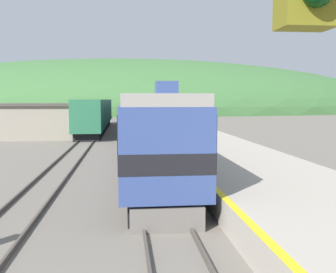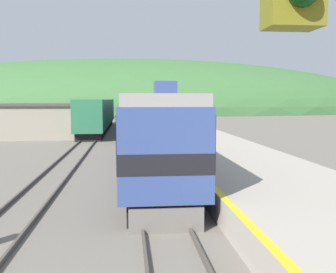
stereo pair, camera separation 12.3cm
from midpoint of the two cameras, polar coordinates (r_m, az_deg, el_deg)
track_main at (r=67.70m, az=-5.24°, el=2.07°), size 1.52×180.00×0.16m
track_siding at (r=67.79m, az=-9.42°, el=2.02°), size 1.52×180.00×0.16m
platform at (r=48.07m, az=0.86°, el=1.20°), size 6.10×140.00×0.97m
distant_hills at (r=128.45m, az=-5.73°, el=3.61°), size 178.51×80.33×33.16m
station_shed at (r=43.20m, az=-18.17°, el=2.23°), size 8.15×7.20×3.59m
express_train_lead_car at (r=20.97m, az=-2.99°, el=0.70°), size 2.96×19.46×4.56m
carriage_second at (r=41.54m, az=-4.62°, el=3.01°), size 2.95×19.56×4.20m
carriage_third at (r=61.97m, az=-5.16°, el=3.80°), size 2.95×19.56×4.20m
carriage_fourth at (r=82.40m, az=-5.44°, el=4.20°), size 2.95×19.56×4.20m
siding_train at (r=51.64m, az=-10.43°, el=3.16°), size 2.90×29.09×3.99m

